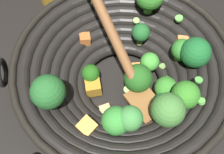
{
  "coord_description": "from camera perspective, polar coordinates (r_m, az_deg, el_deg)",
  "views": [
    {
      "loc": [
        -0.09,
        -0.27,
        0.55
      ],
      "look_at": [
        -0.02,
        0.01,
        0.03
      ],
      "focal_mm": 46.52,
      "sensor_mm": 36.0,
      "label": 1
    }
  ],
  "objects": [
    {
      "name": "ground_plane",
      "position": [
        0.62,
        2.1,
        -2.16
      ],
      "size": [
        4.0,
        4.0,
        0.0
      ],
      "primitive_type": "plane",
      "color": "black"
    },
    {
      "name": "wok",
      "position": [
        0.55,
        2.63,
        1.06
      ],
      "size": [
        0.45,
        0.42,
        0.27
      ],
      "color": "black",
      "rests_on": "ground"
    }
  ]
}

